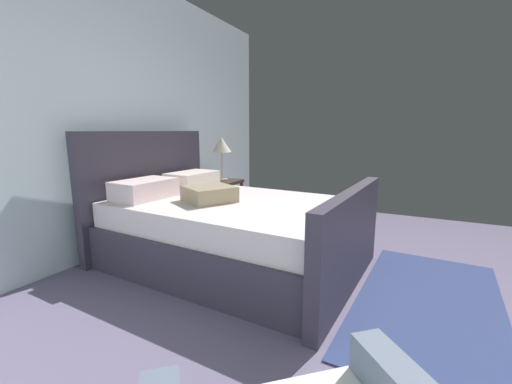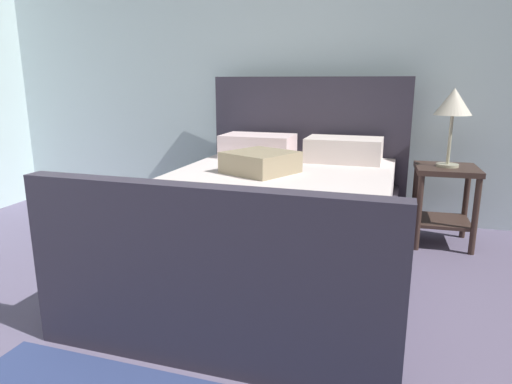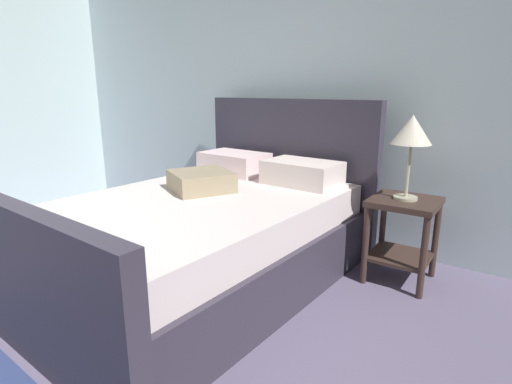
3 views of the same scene
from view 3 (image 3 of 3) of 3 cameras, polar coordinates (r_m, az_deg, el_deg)
name	(u,v)px [view 3 (image 3 of 3)]	position (r m, az deg, el deg)	size (l,w,h in m)	color
wall_back	(290,77)	(3.76, 4.88, 16.12)	(5.75, 0.12, 2.88)	silver
bed	(206,233)	(2.83, -7.17, -5.80)	(1.76, 2.38, 1.25)	#37313F
nightstand_right	(403,226)	(2.97, 20.23, -4.64)	(0.44, 0.44, 0.60)	#3B2922
table_lamp_right	(412,133)	(2.83, 21.38, 7.89)	(0.26, 0.26, 0.57)	#B7B293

